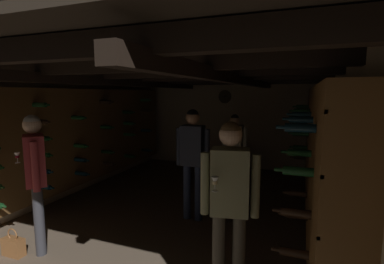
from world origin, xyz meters
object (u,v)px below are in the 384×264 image
Objects in this scene: display_bottle at (224,147)px; person_guest_near_left at (35,170)px; person_host_center at (193,153)px; wine_crate_stack at (222,165)px; person_guest_near_right at (230,194)px; handbag at (13,246)px; person_guest_far_right at (234,144)px.

display_bottle is 0.20× the size of person_guest_near_left.
person_host_center is 2.13m from person_guest_near_left.
person_guest_near_right reaches higher than wine_crate_stack.
person_host_center is 2.60m from handbag.
person_guest_near_left is 1.12× the size of person_guest_far_right.
person_guest_far_right reaches higher than display_bottle.
person_guest_near_right is 3.45m from person_guest_far_right.
person_guest_near_left reaches higher than handbag.
person_host_center is at bearing -87.50° from display_bottle.
person_guest_near_right is (2.41, -0.00, 0.00)m from person_guest_near_left.
handbag is at bearing -133.60° from person_host_center.
person_guest_near_left is at bearing -133.04° from person_host_center.
person_guest_near_left is at bearing 179.99° from person_guest_near_right.
handbag is (-2.63, -0.20, -0.93)m from person_guest_near_right.
display_bottle reaches higher than handbag.
person_guest_far_right is (0.40, -0.55, 0.62)m from wine_crate_stack.
handbag is at bearing -118.16° from person_guest_far_right.
person_guest_far_right is at bearing 82.46° from person_host_center.
person_guest_near_right is 1.12× the size of person_guest_far_right.
wine_crate_stack is 1.72× the size of handbag.
person_host_center is 1.84m from person_guest_far_right.
wine_crate_stack is at bearing 137.23° from display_bottle.
person_guest_near_left is 2.41m from person_guest_near_right.
person_guest_near_right is at bearing -74.73° from display_bottle.
person_guest_near_right reaches higher than person_guest_far_right.
person_guest_near_left is (-1.35, -3.87, 0.31)m from display_bottle.
wine_crate_stack is at bearing 126.00° from person_guest_far_right.
person_guest_near_right is at bearing -74.15° from wine_crate_stack.
wine_crate_stack is at bearing 93.82° from person_host_center.
handbag is at bearing -110.17° from wine_crate_stack.
person_guest_near_left is 4.93× the size of handbag.
handbag is (-1.67, -1.75, -0.94)m from person_host_center.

